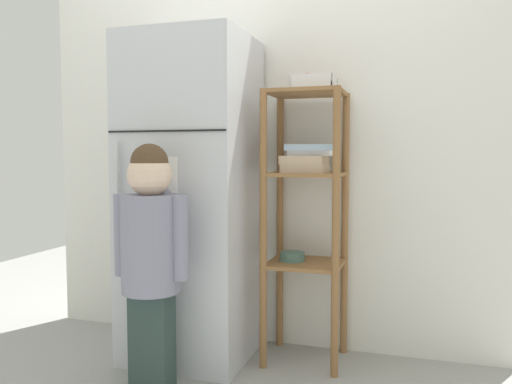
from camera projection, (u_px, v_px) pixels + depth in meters
The scene contains 6 objects.
ground_plane at pixel (245, 362), 2.56m from camera, with size 6.00×6.00×0.00m, color #999993.
kitchen_wall_back at pixel (264, 150), 2.79m from camera, with size 2.57×0.03×2.12m, color silver.
refrigerator at pixel (192, 199), 2.60m from camera, with size 0.60×0.59×1.62m.
child_standing at pixel (151, 243), 2.20m from camera, with size 0.35×0.26×1.08m.
pantry_shelf_unit at pixel (306, 193), 2.53m from camera, with size 0.38×0.35×1.34m.
fruit_bin at pixel (315, 83), 2.48m from camera, with size 0.20×0.17×0.08m.
Camera 1 is at (0.80, -2.36, 1.03)m, focal length 36.02 mm.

